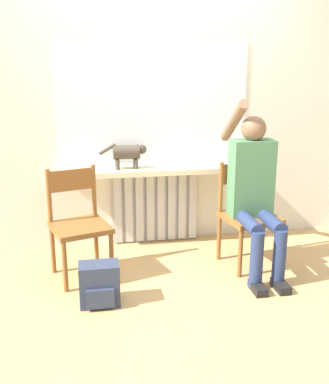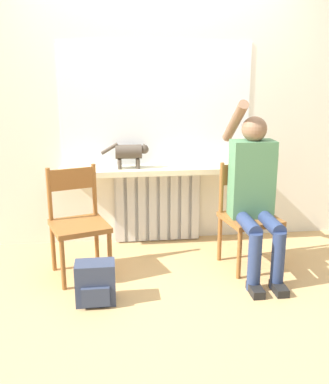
{
  "view_description": "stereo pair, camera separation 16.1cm",
  "coord_description": "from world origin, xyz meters",
  "px_view_note": "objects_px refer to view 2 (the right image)",
  "views": [
    {
      "loc": [
        -0.6,
        -2.86,
        1.62
      ],
      "look_at": [
        0.0,
        0.62,
        0.63
      ],
      "focal_mm": 42.0,
      "sensor_mm": 36.0,
      "label": 1
    },
    {
      "loc": [
        -0.44,
        -2.88,
        1.62
      ],
      "look_at": [
        0.0,
        0.62,
        0.63
      ],
      "focal_mm": 42.0,
      "sensor_mm": 36.0,
      "label": 2
    }
  ],
  "objects_px": {
    "chair_right": "(248,214)",
    "cat": "(130,152)",
    "person": "(255,189)",
    "backpack": "(96,283)",
    "chair_left": "(78,221)"
  },
  "relations": [
    {
      "from": "person",
      "to": "backpack",
      "type": "distance_m",
      "value": 1.42
    },
    {
      "from": "chair_right",
      "to": "cat",
      "type": "height_order",
      "value": "cat"
    },
    {
      "from": "chair_left",
      "to": "backpack",
      "type": "bearing_deg",
      "value": -92.06
    },
    {
      "from": "cat",
      "to": "backpack",
      "type": "xyz_separation_m",
      "value": [
        -0.31,
        -1.04,
        -0.73
      ]
    },
    {
      "from": "chair_left",
      "to": "backpack",
      "type": "distance_m",
      "value": 0.59
    },
    {
      "from": "chair_right",
      "to": "backpack",
      "type": "relative_size",
      "value": 2.83
    },
    {
      "from": "chair_right",
      "to": "backpack",
      "type": "xyz_separation_m",
      "value": [
        -1.25,
        -0.5,
        -0.3
      ]
    },
    {
      "from": "chair_right",
      "to": "cat",
      "type": "bearing_deg",
      "value": 139.31
    },
    {
      "from": "chair_left",
      "to": "person",
      "type": "height_order",
      "value": "person"
    },
    {
      "from": "cat",
      "to": "backpack",
      "type": "distance_m",
      "value": 1.31
    },
    {
      "from": "cat",
      "to": "backpack",
      "type": "relative_size",
      "value": 1.4
    },
    {
      "from": "person",
      "to": "cat",
      "type": "bearing_deg",
      "value": 145.6
    },
    {
      "from": "chair_right",
      "to": "cat",
      "type": "distance_m",
      "value": 1.17
    },
    {
      "from": "chair_right",
      "to": "cat",
      "type": "relative_size",
      "value": 2.03
    },
    {
      "from": "backpack",
      "to": "cat",
      "type": "bearing_deg",
      "value": 73.49
    }
  ]
}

